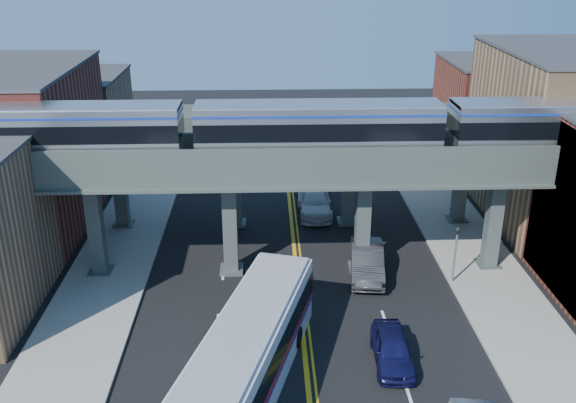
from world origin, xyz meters
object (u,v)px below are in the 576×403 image
stop_sign (306,285)px  car_lane_a (392,349)px  car_lane_b (367,261)px  transit_bus (248,357)px  traffic_signal (456,249)px  transit_train (318,128)px  car_lane_d (315,202)px  car_lane_c (313,193)px

stop_sign → car_lane_a: bearing=-49.6°
stop_sign → car_lane_b: size_ratio=0.48×
transit_bus → car_lane_a: bearing=-59.0°
traffic_signal → car_lane_a: bearing=-123.8°
transit_train → traffic_signal: size_ratio=10.54×
traffic_signal → transit_bus: size_ratio=0.30×
car_lane_a → car_lane_d: bearing=99.4°
stop_sign → car_lane_d: stop_sign is taller
car_lane_b → car_lane_c: size_ratio=1.06×
traffic_signal → car_lane_a: (-5.04, -7.53, -1.54)m
car_lane_d → car_lane_b: bearing=-75.5°
transit_bus → car_lane_d: (4.51, 20.36, -0.95)m
stop_sign → traffic_signal: bearing=18.6°
traffic_signal → car_lane_c: (-7.40, 13.24, -1.58)m
stop_sign → car_lane_d: 14.13m
transit_train → stop_sign: bearing=-100.1°
transit_bus → car_lane_b: 12.71m
transit_bus → car_lane_c: (4.51, 22.57, -1.06)m
car_lane_b → car_lane_c: 12.23m
traffic_signal → car_lane_c: traffic_signal is taller
transit_bus → car_lane_c: transit_bus is taller
transit_train → stop_sign: transit_train is taller
stop_sign → car_lane_d: bearing=83.9°
stop_sign → car_lane_b: (3.96, 4.26, -0.85)m
transit_train → car_lane_a: 13.01m
traffic_signal → transit_bus: traffic_signal is taller
car_lane_c → transit_train: bearing=-92.3°
car_lane_b → car_lane_d: 10.07m
traffic_signal → car_lane_d: bearing=123.9°
car_lane_d → stop_sign: bearing=-95.7°
stop_sign → car_lane_a: size_ratio=0.59×
traffic_signal → car_lane_c: size_ratio=0.79×
car_lane_a → car_lane_d: (-2.36, 18.55, 0.07)m
transit_train → car_lane_a: size_ratio=9.63×
transit_train → car_lane_a: (2.97, -9.53, -8.34)m
transit_bus → car_lane_d: size_ratio=2.39×
transit_train → car_lane_b: bearing=-13.5°
car_lane_b → car_lane_c: car_lane_b is taller
stop_sign → traffic_signal: size_ratio=0.64×
car_lane_a → car_lane_b: 8.79m
car_lane_b → transit_bus: bearing=-117.1°
car_lane_d → car_lane_c: bearing=90.4°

